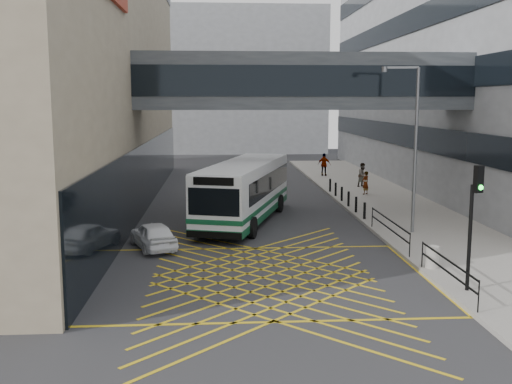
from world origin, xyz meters
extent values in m
plane|color=#333335|center=(0.00, 0.00, 0.00)|extent=(120.00, 120.00, 0.00)
cube|color=black|center=(-5.96, 16.00, 2.00)|extent=(0.10, 41.50, 4.00)
cube|color=black|center=(11.96, 24.00, 4.00)|extent=(0.10, 43.50, 1.60)
cube|color=black|center=(11.96, 24.00, 8.00)|extent=(0.10, 43.50, 1.60)
cube|color=black|center=(11.96, 24.00, 12.00)|extent=(0.10, 43.50, 1.60)
cube|color=gray|center=(-2.00, 60.00, 9.00)|extent=(28.00, 16.00, 18.00)
cube|color=#41464B|center=(3.00, 12.00, 7.50)|extent=(20.00, 4.00, 3.00)
cube|color=black|center=(3.00, 9.98, 7.50)|extent=(19.50, 0.06, 1.60)
cube|color=black|center=(3.00, 14.02, 7.50)|extent=(19.50, 0.06, 1.60)
cube|color=#9A958C|center=(9.00, 15.00, 0.08)|extent=(6.00, 54.00, 0.16)
cube|color=gold|center=(0.00, 0.00, 0.00)|extent=(12.00, 9.00, 0.01)
cube|color=silver|center=(-0.21, 10.44, 1.76)|extent=(5.71, 11.64, 2.79)
cube|color=#0F4D2A|center=(-0.21, 10.44, 0.54)|extent=(5.76, 11.69, 0.35)
cube|color=#0F4D2A|center=(-0.21, 10.44, 1.09)|extent=(5.78, 11.70, 0.23)
cube|color=black|center=(-0.03, 11.03, 2.12)|extent=(5.36, 10.27, 1.09)
cube|color=black|center=(-1.82, 5.00, 2.02)|extent=(2.30, 0.75, 1.24)
cube|color=black|center=(-1.82, 4.98, 2.95)|extent=(1.80, 0.59, 0.36)
cube|color=silver|center=(-0.21, 10.44, 3.16)|extent=(5.66, 11.53, 0.10)
cube|color=black|center=(-1.82, 4.98, 0.52)|extent=(2.51, 0.83, 0.31)
cube|color=black|center=(1.41, 15.89, 0.52)|extent=(2.51, 0.83, 0.31)
cylinder|color=black|center=(-2.52, 7.24, 0.52)|extent=(0.57, 1.07, 1.03)
cylinder|color=black|center=(-0.02, 6.50, 0.52)|extent=(0.57, 1.07, 1.03)
cylinder|color=black|center=(-0.52, 13.98, 0.52)|extent=(0.57, 1.07, 1.03)
cylinder|color=black|center=(1.98, 13.24, 0.52)|extent=(0.57, 1.07, 1.03)
imported|color=white|center=(-4.50, 4.74, 0.62)|extent=(2.89, 4.20, 1.24)
imported|color=black|center=(-0.10, 13.40, 0.65)|extent=(3.02, 4.49, 1.31)
imported|color=gray|center=(0.69, 16.77, 0.68)|extent=(3.43, 4.72, 1.35)
cylinder|color=black|center=(6.71, -2.38, 1.95)|extent=(0.17, 0.17, 3.59)
cube|color=black|center=(6.81, -2.59, 3.96)|extent=(0.35, 0.29, 0.90)
sphere|color=#19E533|center=(6.85, -2.68, 3.69)|extent=(0.22, 0.22, 0.17)
cylinder|color=slate|center=(7.78, 6.63, 4.09)|extent=(0.18, 0.18, 7.85)
cube|color=slate|center=(7.01, 6.77, 8.01)|extent=(1.56, 0.37, 0.10)
cylinder|color=slate|center=(6.23, 6.91, 7.94)|extent=(0.32, 0.32, 0.25)
cylinder|color=#ADA89E|center=(6.50, 0.36, 0.58)|extent=(0.49, 0.49, 0.85)
cube|color=black|center=(6.15, -2.00, 1.11)|extent=(0.05, 5.00, 0.05)
cube|color=black|center=(6.15, -2.00, 0.71)|extent=(0.05, 5.00, 0.05)
cube|color=black|center=(6.15, 5.00, 1.11)|extent=(0.05, 6.00, 0.05)
cube|color=black|center=(6.15, 5.00, 0.71)|extent=(0.05, 6.00, 0.05)
cylinder|color=black|center=(6.15, -4.50, 0.66)|extent=(0.04, 0.04, 1.00)
cylinder|color=black|center=(6.15, 0.50, 0.66)|extent=(0.04, 0.04, 1.00)
cylinder|color=black|center=(6.15, 2.00, 0.66)|extent=(0.04, 0.04, 1.00)
cylinder|color=black|center=(6.15, 8.00, 0.66)|extent=(0.04, 0.04, 1.00)
cylinder|color=black|center=(6.25, 10.00, 0.61)|extent=(0.14, 0.14, 0.90)
cylinder|color=black|center=(6.25, 12.00, 0.61)|extent=(0.14, 0.14, 0.90)
cylinder|color=black|center=(6.25, 14.00, 0.61)|extent=(0.14, 0.14, 0.90)
cylinder|color=black|center=(6.25, 16.00, 0.61)|extent=(0.14, 0.14, 0.90)
cylinder|color=black|center=(6.25, 18.00, 0.61)|extent=(0.14, 0.14, 0.90)
cylinder|color=black|center=(6.25, 20.00, 0.61)|extent=(0.14, 0.14, 0.90)
imported|color=gray|center=(8.41, 18.56, 0.95)|extent=(0.77, 0.74, 1.57)
imported|color=gray|center=(9.11, 22.19, 1.04)|extent=(1.00, 0.87, 1.77)
imported|color=gray|center=(7.41, 28.96, 1.11)|extent=(1.25, 0.96, 1.91)
camera|label=1|loc=(-1.60, -21.29, 6.44)|focal=42.00mm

